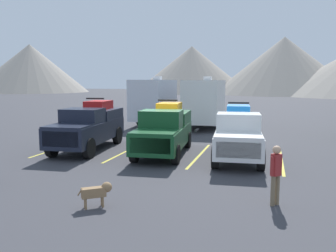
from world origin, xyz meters
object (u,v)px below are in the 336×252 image
at_px(pickup_truck_c, 238,133).
at_px(dog, 98,191).
at_px(camper_trailer_a, 154,99).
at_px(person_c, 276,171).
at_px(pickup_truck_b, 165,129).
at_px(camper_trailer_b, 206,100).
at_px(pickup_truck_a, 89,126).

distance_m(pickup_truck_c, dog, 8.00).
relative_size(pickup_truck_c, camper_trailer_a, 0.73).
xyz_separation_m(camper_trailer_a, person_c, (9.05, -16.42, -1.04)).
relative_size(pickup_truck_b, camper_trailer_b, 0.61).
relative_size(camper_trailer_a, camper_trailer_b, 0.85).
xyz_separation_m(pickup_truck_c, camper_trailer_a, (-7.51, 10.63, 0.86)).
bearing_deg(camper_trailer_a, person_c, -61.14).
bearing_deg(camper_trailer_b, dog, -89.39).
xyz_separation_m(pickup_truck_c, dog, (-3.19, -7.30, -0.72)).
distance_m(camper_trailer_a, person_c, 18.78).
xyz_separation_m(pickup_truck_c, person_c, (1.54, -5.79, -0.18)).
xyz_separation_m(pickup_truck_b, camper_trailer_b, (0.10, 10.60, 0.85)).
distance_m(pickup_truck_a, person_c, 10.77).
bearing_deg(pickup_truck_c, camper_trailer_b, 107.56).
distance_m(camper_trailer_b, dog, 18.04).
bearing_deg(pickup_truck_a, camper_trailer_b, 68.74).
relative_size(pickup_truck_c, camper_trailer_b, 0.62).
height_order(pickup_truck_b, person_c, pickup_truck_b).
xyz_separation_m(pickup_truck_b, pickup_truck_c, (3.48, -0.07, -0.00)).
bearing_deg(dog, camper_trailer_a, 103.56).
distance_m(pickup_truck_a, camper_trailer_b, 11.43).
distance_m(pickup_truck_b, pickup_truck_c, 3.48).
xyz_separation_m(pickup_truck_a, dog, (4.32, -7.34, -0.75)).
height_order(pickup_truck_c, person_c, pickup_truck_c).
height_order(pickup_truck_a, camper_trailer_b, camper_trailer_b).
xyz_separation_m(pickup_truck_a, pickup_truck_b, (4.03, 0.03, -0.03)).
bearing_deg(camper_trailer_a, dog, -76.44).
xyz_separation_m(pickup_truck_b, dog, (0.29, -7.37, -0.72)).
bearing_deg(pickup_truck_b, dog, -87.72).
xyz_separation_m(camper_trailer_b, dog, (0.19, -17.97, -1.57)).
xyz_separation_m(camper_trailer_b, person_c, (4.92, -16.46, -1.03)).
xyz_separation_m(pickup_truck_a, camper_trailer_a, (-0.00, 10.59, 0.82)).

